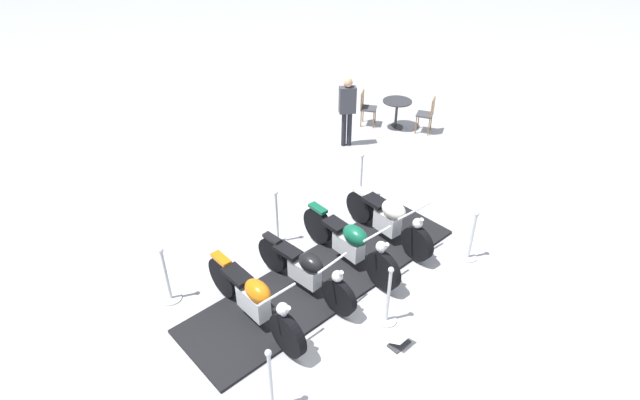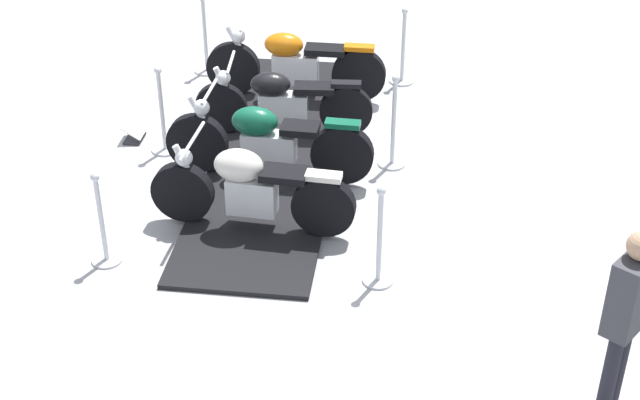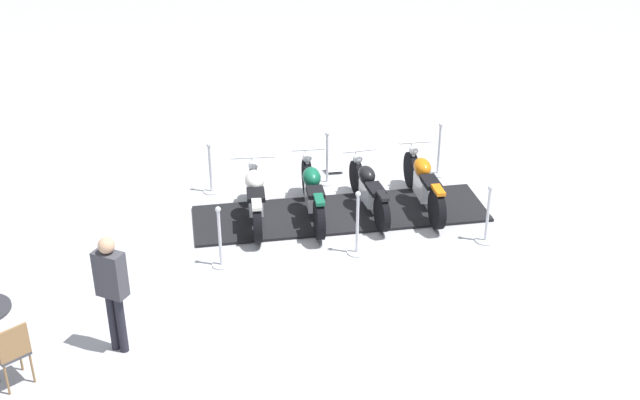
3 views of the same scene
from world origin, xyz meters
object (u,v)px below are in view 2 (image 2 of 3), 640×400
object	(u,v)px
motorcycle_copper	(293,63)
info_placard	(134,134)
stanchion_right_rear	(103,232)
stanchion_left_rear	(379,250)
motorcycle_forest	(266,140)
stanchion_right_front	(206,48)
motorcycle_black	(280,101)
motorcycle_cream	(249,188)
stanchion_left_mid	(393,136)
stanchion_left_front	(403,59)
bystander_person	(627,311)
stanchion_right_mid	(163,124)

from	to	relation	value
motorcycle_copper	info_placard	bearing A→B (deg)	36.77
stanchion_right_rear	stanchion_left_rear	xyz separation A→B (m)	(1.08, -2.45, 0.03)
motorcycle_forest	stanchion_left_rear	size ratio (longest dim) A/B	2.07
motorcycle_copper	stanchion_right_front	bearing A→B (deg)	-28.04
motorcycle_black	stanchion_right_rear	world-z (taller)	stanchion_right_rear
motorcycle_black	motorcycle_cream	world-z (taller)	motorcycle_cream
motorcycle_cream	stanchion_left_mid	distance (m)	2.05
stanchion_left_front	stanchion_left_rear	bearing A→B (deg)	-156.26
stanchion_right_front	stanchion_left_front	world-z (taller)	stanchion_right_front
stanchion_right_rear	bystander_person	xyz separation A→B (m)	(0.47, -4.84, 0.71)
bystander_person	stanchion_right_front	bearing A→B (deg)	-17.56
stanchion_right_front	motorcycle_copper	bearing A→B (deg)	-94.53
motorcycle_forest	stanchion_right_front	world-z (taller)	stanchion_right_front
stanchion_right_front	stanchion_left_front	xyz separation A→B (m)	(1.08, -2.45, -0.01)
stanchion_left_rear	info_placard	bearing A→B (deg)	75.70
stanchion_right_rear	info_placard	bearing A→B (deg)	34.02
motorcycle_forest	stanchion_left_front	distance (m)	3.07
stanchion_left_front	info_placard	bearing A→B (deg)	146.48
stanchion_left_rear	bystander_person	distance (m)	2.55
motorcycle_forest	stanchion_right_rear	size ratio (longest dim) A/B	2.18
motorcycle_forest	info_placard	bearing A→B (deg)	-20.43
motorcycle_copper	stanchion_right_mid	xyz separation A→B (m)	(-1.92, 0.59, -0.16)
motorcycle_copper	info_placard	distance (m)	2.23
motorcycle_cream	motorcycle_black	bearing A→B (deg)	-86.25
stanchion_right_front	bystander_person	xyz separation A→B (m)	(-3.61, -6.63, 0.71)
stanchion_left_rear	motorcycle_forest	bearing A→B (deg)	62.37
motorcycle_forest	stanchion_right_front	xyz separation A→B (m)	(1.98, 2.30, -0.17)
motorcycle_cream	stanchion_left_front	size ratio (longest dim) A/B	1.94
motorcycle_cream	stanchion_right_mid	bearing A→B (deg)	-45.53
motorcycle_cream	stanchion_right_mid	size ratio (longest dim) A/B	1.89
motorcycle_forest	stanchion_right_mid	xyz separation A→B (m)	(-0.06, 1.40, -0.16)
stanchion_right_rear	stanchion_right_mid	size ratio (longest dim) A/B	0.94
motorcycle_copper	stanchion_left_front	world-z (taller)	motorcycle_copper
stanchion_left_mid	bystander_person	distance (m)	4.27
motorcycle_black	stanchion_left_rear	xyz separation A→B (m)	(-1.95, -2.36, -0.11)
stanchion_left_mid	motorcycle_cream	bearing A→B (deg)	161.66
info_placard	bystander_person	xyz separation A→B (m)	(-1.59, -6.23, 0.98)
motorcycle_cream	info_placard	xyz separation A→B (m)	(0.88, 2.30, -0.45)
motorcycle_black	bystander_person	size ratio (longest dim) A/B	1.10
stanchion_left_mid	bystander_person	xyz separation A→B (m)	(-2.65, -3.28, 0.68)
motorcycle_cream	stanchion_left_mid	bearing A→B (deg)	-128.41
stanchion_right_mid	motorcycle_cream	bearing A→B (deg)	-115.47
bystander_person	stanchion_left_mid	bearing A→B (deg)	-27.93
motorcycle_black	motorcycle_forest	bearing A→B (deg)	85.51
motorcycle_cream	stanchion_left_front	bearing A→B (deg)	-106.44
stanchion_left_mid	stanchion_right_front	world-z (taller)	stanchion_left_mid
motorcycle_copper	stanchion_left_front	xyz separation A→B (m)	(1.20, -0.97, -0.18)
motorcycle_black	stanchion_right_mid	xyz separation A→B (m)	(-0.99, 0.99, -0.13)
stanchion_left_mid	info_placard	bearing A→B (deg)	109.75
stanchion_right_mid	bystander_person	bearing A→B (deg)	-105.29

